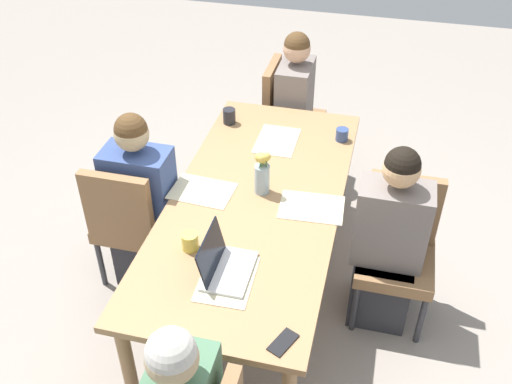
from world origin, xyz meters
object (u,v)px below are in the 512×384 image
Objects in this scene: person_head_right_left_far at (294,115)px; flower_vase at (262,172)px; dining_table at (256,209)px; phone_black at (283,342)px; chair_far_left_near at (130,219)px; chair_near_left_mid at (398,244)px; coffee_mug_near_right at (229,116)px; coffee_mug_centre_left at (342,135)px; person_far_left_near at (143,209)px; chair_head_right_left_far at (286,113)px; laptop_head_left_right_near at (224,265)px; coffee_mug_near_left at (190,241)px; person_near_left_mid at (387,247)px.

person_head_right_left_far reaches higher than flower_vase.
phone_black reaches higher than dining_table.
chair_far_left_near is 0.75× the size of person_head_right_left_far.
phone_black is (-1.04, 0.47, 0.24)m from chair_near_left_mid.
coffee_mug_centre_left is (-0.03, -0.78, -0.01)m from coffee_mug_near_right.
chair_far_left_near reaches higher than coffee_mug_centre_left.
flower_vase is (0.09, -0.73, 0.35)m from person_far_left_near.
chair_head_right_left_far is 6.00× the size of phone_black.
chair_near_left_mid is at bearing -145.76° from person_head_right_left_far.
coffee_mug_centre_left reaches higher than phone_black.
person_far_left_near is 4.33× the size of flower_vase.
flower_vase reaches higher than laptop_head_left_right_near.
phone_black is at bearing 178.77° from coffee_mug_centre_left.
chair_far_left_near and chair_near_left_mid have the same top height.
chair_head_right_left_far reaches higher than dining_table.
chair_near_left_mid is 0.84m from coffee_mug_centre_left.
chair_head_right_left_far is 9.41× the size of coffee_mug_near_left.
flower_vase reaches higher than chair_near_left_mid.
chair_far_left_near is 0.75× the size of person_near_left_mid.
person_head_right_left_far is 1.32m from flower_vase.
person_head_right_left_far is 7.97× the size of phone_black.
coffee_mug_near_right is (1.38, 0.37, 0.01)m from laptop_head_left_right_near.
person_near_left_mid is 0.83m from flower_vase.
chair_far_left_near is 0.96m from laptop_head_left_right_near.
phone_black is at bearing 155.54° from chair_near_left_mid.
coffee_mug_near_right is (0.78, 0.38, 0.12)m from dining_table.
dining_table is 1.36m from person_head_right_left_far.
flower_vase is (-1.33, -0.12, 0.38)m from chair_head_right_left_far.
person_far_left_near is 1.49m from person_near_left_mid.
person_head_right_left_far is (1.35, 0.03, -0.14)m from dining_table.
coffee_mug_centre_left is (0.76, -1.11, 0.25)m from person_far_left_near.
dining_table is 26.28× the size of coffee_mug_centre_left.
chair_far_left_near is at bearing 125.42° from coffee_mug_centre_left.
person_near_left_mid is 14.55× the size of coffee_mug_centre_left.
coffee_mug_near_left is (0.12, 0.22, 0.00)m from laptop_head_left_right_near.
person_far_left_near reaches higher than chair_far_left_near.
person_far_left_near is 1.55m from chair_near_left_mid.
chair_far_left_near is at bearing 101.66° from flower_vase.
person_near_left_mid is at bearing -95.44° from flower_vase.
chair_far_left_near is at bearing 96.33° from dining_table.
flower_vase is at bearing 150.55° from coffee_mug_centre_left.
chair_head_right_left_far is 2.81× the size of laptop_head_left_right_near.
coffee_mug_centre_left is (-0.66, -0.50, 0.28)m from chair_head_right_left_far.
dining_table is 0.80m from chair_far_left_near.
laptop_head_left_right_near is at bearing 177.40° from flower_vase.
coffee_mug_near_right is at bearing 29.62° from flower_vase.
laptop_head_left_right_near is 0.52m from phone_black.
coffee_mug_centre_left is at bearing -144.57° from person_head_right_left_far.
dining_table is 0.73m from person_far_left_near.
chair_head_right_left_far is at bearing -144.45° from phone_black.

